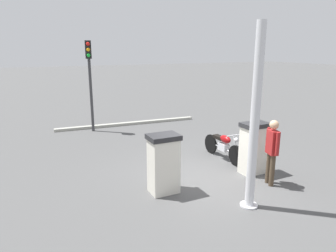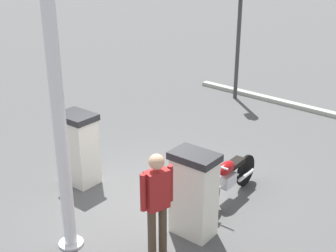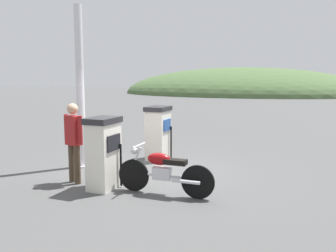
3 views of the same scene
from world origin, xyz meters
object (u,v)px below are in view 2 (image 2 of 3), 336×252
at_px(fuel_pump_near, 194,194).
at_px(roadside_traffic_light, 238,15).
at_px(fuel_pump_far, 79,148).
at_px(motorcycle_near_pump, 228,177).
at_px(attendant_person, 157,199).
at_px(canopy_support_pole, 61,134).

xyz_separation_m(fuel_pump_near, roadside_traffic_light, (6.57, 3.14, 1.84)).
xyz_separation_m(fuel_pump_far, roadside_traffic_light, (6.57, 0.33, 1.84)).
height_order(motorcycle_near_pump, attendant_person, attendant_person).
relative_size(motorcycle_near_pump, roadside_traffic_light, 0.52).
bearing_deg(motorcycle_near_pump, fuel_pump_far, 115.08).
xyz_separation_m(attendant_person, roadside_traffic_light, (7.38, 3.03, 1.59)).
bearing_deg(fuel_pump_near, roadside_traffic_light, 25.51).
bearing_deg(attendant_person, motorcycle_near_pump, 0.06).
bearing_deg(motorcycle_near_pump, canopy_support_pole, 155.59).
bearing_deg(roadside_traffic_light, fuel_pump_near, -154.49).
distance_m(fuel_pump_near, fuel_pump_far, 2.81).
distance_m(fuel_pump_far, roadside_traffic_light, 6.83).
height_order(fuel_pump_near, motorcycle_near_pump, fuel_pump_near).
relative_size(fuel_pump_far, roadside_traffic_light, 0.39).
distance_m(fuel_pump_far, canopy_support_pole, 2.40).
height_order(motorcycle_near_pump, canopy_support_pole, canopy_support_pole).
relative_size(fuel_pump_near, motorcycle_near_pump, 0.74).
relative_size(fuel_pump_far, attendant_person, 0.86).
bearing_deg(canopy_support_pole, fuel_pump_near, -42.28).
bearing_deg(canopy_support_pole, motorcycle_near_pump, -24.41).
bearing_deg(canopy_support_pole, fuel_pump_far, 44.06).
xyz_separation_m(fuel_pump_far, canopy_support_pole, (-1.50, -1.45, 1.19)).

